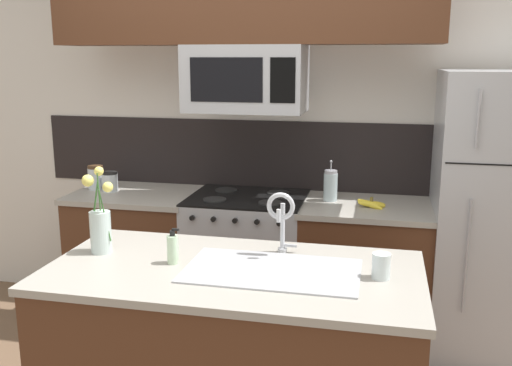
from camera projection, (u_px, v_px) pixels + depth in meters
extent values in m
cube|color=silver|center=(301.00, 133.00, 3.97)|extent=(5.20, 0.10, 2.60)
cube|color=black|center=(258.00, 154.00, 4.01)|extent=(3.20, 0.01, 0.48)
cube|color=#4C2B19|center=(139.00, 257.00, 4.03)|extent=(0.82, 0.62, 0.88)
cube|color=#9E998E|center=(136.00, 195.00, 3.93)|extent=(0.85, 0.65, 0.03)
cube|color=#4C2B19|center=(364.00, 275.00, 3.69)|extent=(0.80, 0.62, 0.88)
cube|color=#9E998E|center=(367.00, 208.00, 3.60)|extent=(0.83, 0.65, 0.03)
cube|color=#A8AAAF|center=(247.00, 263.00, 3.86)|extent=(0.76, 0.62, 0.91)
cube|color=black|center=(247.00, 197.00, 3.76)|extent=(0.76, 0.62, 0.01)
cylinder|color=black|center=(215.00, 199.00, 3.66)|extent=(0.15, 0.15, 0.01)
cylinder|color=black|center=(270.00, 203.00, 3.58)|extent=(0.15, 0.15, 0.01)
cylinder|color=black|center=(226.00, 190.00, 3.92)|extent=(0.15, 0.15, 0.01)
cylinder|color=black|center=(278.00, 193.00, 3.84)|extent=(0.15, 0.15, 0.01)
cylinder|color=black|center=(192.00, 218.00, 3.52)|extent=(0.03, 0.02, 0.03)
cylinder|color=black|center=(213.00, 219.00, 3.49)|extent=(0.03, 0.02, 0.03)
cylinder|color=black|center=(235.00, 221.00, 3.46)|extent=(0.03, 0.02, 0.03)
cylinder|color=black|center=(257.00, 222.00, 3.43)|extent=(0.03, 0.02, 0.03)
cylinder|color=black|center=(279.00, 223.00, 3.40)|extent=(0.03, 0.02, 0.03)
cube|color=#A8AAAF|center=(246.00, 79.00, 3.57)|extent=(0.74, 0.40, 0.41)
cube|color=black|center=(226.00, 80.00, 3.39)|extent=(0.45, 0.00, 0.26)
cube|color=black|center=(283.00, 80.00, 3.32)|extent=(0.15, 0.00, 0.26)
cube|color=#A8AAAF|center=(503.00, 217.00, 3.45)|extent=(0.83, 0.72, 1.75)
cylinder|color=#99999E|center=(478.00, 119.00, 3.00)|extent=(0.01, 0.01, 0.31)
cylinder|color=#99999E|center=(467.00, 257.00, 3.17)|extent=(0.01, 0.01, 0.66)
cylinder|color=silver|center=(96.00, 179.00, 4.00)|extent=(0.11, 0.11, 0.15)
cylinder|color=#4C331E|center=(95.00, 167.00, 3.98)|extent=(0.11, 0.11, 0.02)
cylinder|color=silver|center=(110.00, 183.00, 3.94)|extent=(0.11, 0.11, 0.12)
cylinder|color=black|center=(109.00, 173.00, 3.93)|extent=(0.11, 0.11, 0.01)
ellipsoid|color=yellow|center=(370.00, 204.00, 3.52)|extent=(0.17, 0.10, 0.07)
ellipsoid|color=yellow|center=(371.00, 204.00, 3.53)|extent=(0.18, 0.06, 0.06)
ellipsoid|color=yellow|center=(372.00, 204.00, 3.52)|extent=(0.18, 0.06, 0.05)
ellipsoid|color=yellow|center=(373.00, 204.00, 3.53)|extent=(0.17, 0.10, 0.05)
cylinder|color=brown|center=(372.00, 200.00, 3.52)|extent=(0.02, 0.02, 0.03)
cylinder|color=silver|center=(330.00, 187.00, 3.68)|extent=(0.09, 0.09, 0.18)
cylinder|color=#A3A3AA|center=(331.00, 172.00, 3.66)|extent=(0.08, 0.08, 0.02)
cylinder|color=#A3A3AA|center=(331.00, 167.00, 3.65)|extent=(0.01, 0.01, 0.05)
sphere|color=#A3A3AA|center=(331.00, 161.00, 3.64)|extent=(0.02, 0.02, 0.02)
cube|color=#4C2B19|center=(234.00, 365.00, 2.62)|extent=(1.63, 0.80, 0.88)
cube|color=#9E998E|center=(233.00, 272.00, 2.52)|extent=(1.66, 0.83, 0.03)
cube|color=#ADAFB5|center=(272.00, 271.00, 2.48)|extent=(0.76, 0.44, 0.01)
cube|color=#ADAFB5|center=(233.00, 284.00, 2.53)|extent=(0.30, 0.33, 0.15)
cube|color=#ADAFB5|center=(312.00, 291.00, 2.46)|extent=(0.30, 0.33, 0.15)
cylinder|color=#B7BABF|center=(282.00, 250.00, 2.72)|extent=(0.04, 0.04, 0.02)
cylinder|color=#B7BABF|center=(283.00, 226.00, 2.70)|extent=(0.02, 0.02, 0.22)
torus|color=#B7BABF|center=(281.00, 206.00, 2.62)|extent=(0.13, 0.02, 0.13)
cylinder|color=#B7BABF|center=(279.00, 216.00, 2.58)|extent=(0.02, 0.02, 0.06)
cube|color=#B7BABF|center=(290.00, 245.00, 2.71)|extent=(0.07, 0.01, 0.01)
cylinder|color=beige|center=(173.00, 250.00, 2.56)|extent=(0.05, 0.05, 0.13)
cylinder|color=black|center=(172.00, 233.00, 2.55)|extent=(0.02, 0.02, 0.02)
cube|color=black|center=(175.00, 230.00, 2.54)|extent=(0.03, 0.01, 0.01)
cylinder|color=silver|center=(381.00, 266.00, 2.39)|extent=(0.08, 0.08, 0.11)
cylinder|color=silver|center=(101.00, 232.00, 2.70)|extent=(0.10, 0.10, 0.20)
cylinder|color=silver|center=(102.00, 245.00, 2.72)|extent=(0.09, 0.09, 0.06)
cylinder|color=#386B2D|center=(94.00, 210.00, 2.69)|extent=(0.07, 0.02, 0.28)
sphere|color=#EFE066|center=(87.00, 179.00, 2.67)|extent=(0.04, 0.04, 0.04)
cylinder|color=#386B2D|center=(100.00, 206.00, 2.70)|extent=(0.02, 0.05, 0.32)
sphere|color=#EFE066|center=(99.00, 171.00, 2.68)|extent=(0.05, 0.05, 0.05)
cylinder|color=#386B2D|center=(95.00, 211.00, 2.69)|extent=(0.06, 0.01, 0.28)
sphere|color=#EFE066|center=(88.00, 181.00, 2.67)|extent=(0.06, 0.06, 0.06)
cylinder|color=#386B2D|center=(104.00, 214.00, 2.67)|extent=(0.06, 0.02, 0.26)
sphere|color=#EFE066|center=(108.00, 187.00, 2.63)|extent=(0.05, 0.05, 0.05)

